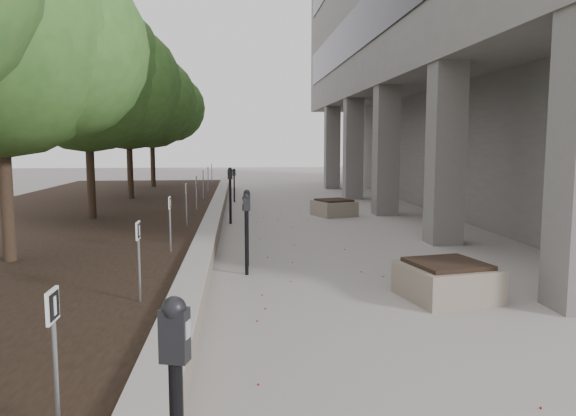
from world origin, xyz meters
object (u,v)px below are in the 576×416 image
parking_meter_5 (234,185)px  parking_meter_4 (230,196)px  parking_meter_3 (247,228)px  crabapple_tree_5 (152,122)px  planter_front (447,280)px  parking_meter_2 (247,234)px  crabapple_tree_3 (88,107)px  planter_back (334,208)px  crabapple_tree_4 (128,117)px  crabapple_tree_2 (0,86)px

parking_meter_5 → parking_meter_4: bearing=-70.6°
parking_meter_3 → parking_meter_5: size_ratio=1.10×
crabapple_tree_5 → planter_front: size_ratio=4.61×
parking_meter_2 → crabapple_tree_5: bearing=88.8°
crabapple_tree_3 → parking_meter_5: size_ratio=4.24×
planter_back → planter_front: bearing=-89.6°
parking_meter_4 → planter_front: parking_meter_4 is taller
planter_front → planter_back: (-0.06, 9.24, -0.02)m
crabapple_tree_3 → crabapple_tree_5: bearing=90.0°
planter_back → parking_meter_3: bearing=-112.3°
planter_front → crabapple_tree_3: bearing=136.2°
crabapple_tree_4 → crabapple_tree_2: bearing=-90.0°
crabapple_tree_4 → parking_meter_4: (3.39, -3.53, -2.33)m
crabapple_tree_5 → parking_meter_3: crabapple_tree_5 is taller
planter_front → parking_meter_3: bearing=139.6°
crabapple_tree_3 → crabapple_tree_5: (0.00, 10.00, 0.00)m
parking_meter_4 → planter_back: 3.52m
crabapple_tree_4 → parking_meter_3: size_ratio=3.84×
crabapple_tree_4 → crabapple_tree_5: 5.00m
crabapple_tree_4 → parking_meter_3: bearing=-67.1°
parking_meter_3 → planter_front: (2.86, -2.44, -0.43)m
crabapple_tree_5 → parking_meter_5: crabapple_tree_5 is taller
crabapple_tree_2 → parking_meter_3: 4.60m
parking_meter_4 → parking_meter_2: bearing=-84.0°
parking_meter_4 → planter_back: bearing=26.7°
crabapple_tree_3 → parking_meter_4: bearing=23.5°
parking_meter_2 → planter_back: (2.82, 7.51, -0.45)m
crabapple_tree_5 → parking_meter_4: size_ratio=3.44×
crabapple_tree_3 → crabapple_tree_5: size_ratio=1.00×
crabapple_tree_5 → parking_meter_4: bearing=-68.3°
crabapple_tree_2 → parking_meter_5: 12.90m
crabapple_tree_4 → parking_meter_2: size_ratio=3.87×
crabapple_tree_2 → crabapple_tree_3: size_ratio=1.00×
parking_meter_3 → parking_meter_4: parking_meter_4 is taller
parking_meter_2 → parking_meter_3: parking_meter_3 is taller
planter_front → planter_back: size_ratio=1.07×
crabapple_tree_3 → parking_meter_3: size_ratio=3.84×
crabapple_tree_3 → parking_meter_2: crabapple_tree_3 is taller
planter_back → parking_meter_4: bearing=-155.8°
crabapple_tree_4 → crabapple_tree_3: bearing=-90.0°
crabapple_tree_2 → crabapple_tree_5: same height
crabapple_tree_3 → parking_meter_5: crabapple_tree_3 is taller
crabapple_tree_5 → planter_front: 17.86m
crabapple_tree_2 → planter_back: bearing=50.3°
parking_meter_3 → parking_meter_4: size_ratio=0.89×
parking_meter_4 → planter_front: 8.48m
crabapple_tree_2 → crabapple_tree_3: 5.00m
crabapple_tree_4 → planter_back: size_ratio=4.92×
parking_meter_2 → planter_front: 3.39m
crabapple_tree_3 → parking_meter_4: 4.37m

